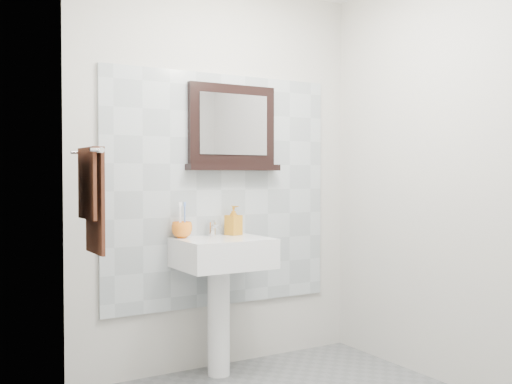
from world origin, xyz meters
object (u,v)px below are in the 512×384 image
(toothbrush_cup, at_px, (182,230))
(pedestal_sink, at_px, (222,268))
(soap_dispenser, at_px, (234,220))
(hand_towel, at_px, (92,192))
(framed_mirror, at_px, (232,130))

(toothbrush_cup, bearing_deg, pedestal_sink, -32.86)
(pedestal_sink, xyz_separation_m, toothbrush_cup, (-0.21, 0.13, 0.23))
(soap_dispenser, bearing_deg, hand_towel, 179.28)
(framed_mirror, bearing_deg, hand_towel, -161.17)
(hand_towel, bearing_deg, toothbrush_cup, 24.85)
(pedestal_sink, xyz_separation_m, soap_dispenser, (0.15, 0.13, 0.28))
(toothbrush_cup, distance_m, framed_mirror, 0.74)
(toothbrush_cup, bearing_deg, soap_dispenser, -0.46)
(pedestal_sink, relative_size, framed_mirror, 1.47)
(pedestal_sink, bearing_deg, framed_mirror, 47.34)
(toothbrush_cup, relative_size, framed_mirror, 0.19)
(soap_dispenser, relative_size, hand_towel, 0.34)
(framed_mirror, xyz_separation_m, hand_towel, (-1.01, -0.34, -0.38))
(framed_mirror, bearing_deg, toothbrush_cup, -172.17)
(framed_mirror, distance_m, hand_towel, 1.13)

